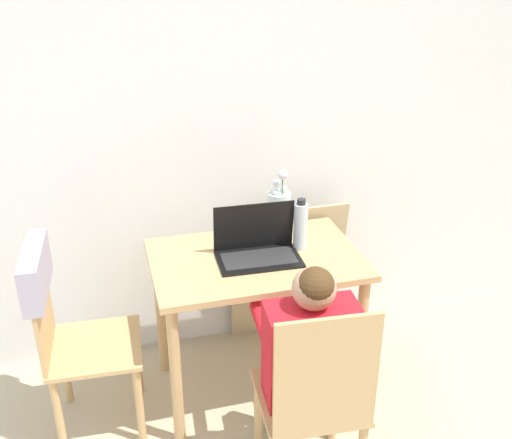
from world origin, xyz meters
TOP-DOWN VIEW (x-y plane):
  - wall_back at (0.00, 2.23)m, footprint 6.40×0.05m
  - dining_table at (0.03, 1.71)m, footprint 0.95×0.62m
  - chair_occupied at (0.08, 1.06)m, footprint 0.43×0.43m
  - chair_spare at (-0.84, 1.68)m, footprint 0.45×0.42m
  - person_seated at (0.09, 1.18)m, footprint 0.38×0.45m
  - laptop at (0.04, 1.72)m, footprint 0.38×0.25m
  - flower_vase at (0.20, 1.92)m, footprint 0.11×0.11m
  - water_bottle at (0.25, 1.74)m, footprint 0.07×0.07m
  - cardboard_panel at (0.32, 2.11)m, footprint 0.62×0.13m

SIDE VIEW (x-z plane):
  - cardboard_panel at x=0.32m, z-range 0.00..0.80m
  - chair_occupied at x=0.08m, z-range 0.01..0.92m
  - chair_spare at x=-0.84m, z-range 0.15..1.08m
  - person_seated at x=0.09m, z-range 0.12..1.12m
  - dining_table at x=0.03m, z-range 0.25..1.00m
  - laptop at x=0.04m, z-range 0.68..0.92m
  - water_bottle at x=0.25m, z-range 0.74..0.99m
  - flower_vase at x=0.20m, z-range 0.70..1.04m
  - wall_back at x=0.00m, z-range 0.00..2.50m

